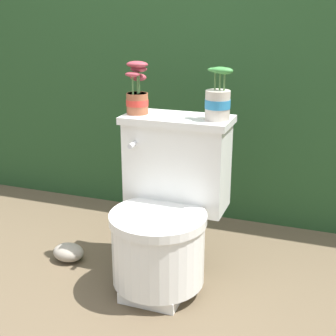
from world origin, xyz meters
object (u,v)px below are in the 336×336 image
potted_plant_left (137,93)px  garden_stone (69,252)px  toilet (167,210)px  potted_plant_midleft (218,100)px

potted_plant_left → garden_stone: bearing=-155.6°
toilet → potted_plant_midleft: (0.17, 0.12, 0.45)m
toilet → potted_plant_left: size_ratio=3.11×
toilet → garden_stone: bearing=-177.6°
toilet → potted_plant_midleft: bearing=34.4°
potted_plant_left → potted_plant_midleft: bearing=-0.0°
toilet → garden_stone: 0.56m
potted_plant_midleft → garden_stone: size_ratio=1.43×
garden_stone → toilet: bearing=2.4°
potted_plant_midleft → potted_plant_left: bearing=180.0°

